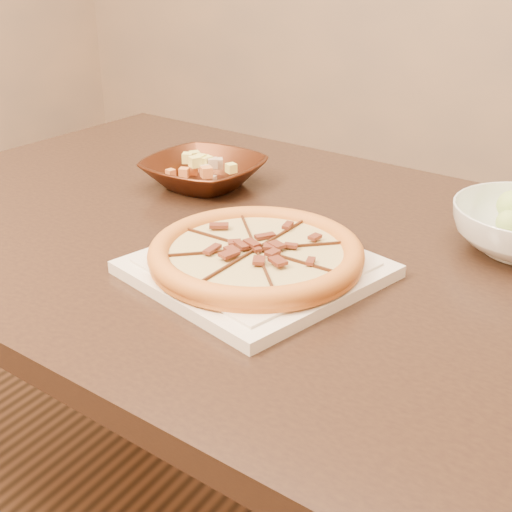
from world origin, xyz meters
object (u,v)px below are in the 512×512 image
object	(u,v)px
plate	(256,268)
bronze_bowl	(204,173)
pizza	(256,253)
dining_table	(251,284)

from	to	relation	value
plate	bronze_bowl	bearing A→B (deg)	136.36
bronze_bowl	pizza	bearing A→B (deg)	-43.64
pizza	bronze_bowl	size ratio (longest dim) A/B	1.42
plate	bronze_bowl	xyz separation A→B (m)	(-0.28, 0.27, 0.02)
pizza	dining_table	bearing A→B (deg)	124.91
bronze_bowl	plate	bearing A→B (deg)	-43.64
plate	pizza	xyz separation A→B (m)	(-0.00, 0.00, 0.02)
pizza	bronze_bowl	xyz separation A→B (m)	(-0.28, 0.27, -0.01)
plate	pizza	distance (m)	0.02
dining_table	pizza	xyz separation A→B (m)	(0.09, -0.13, 0.13)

